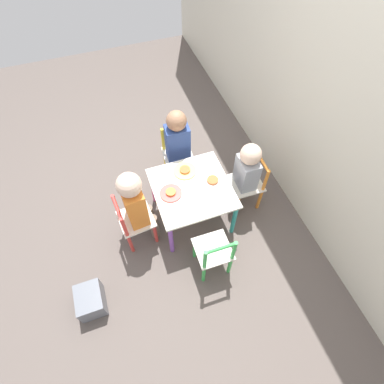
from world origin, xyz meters
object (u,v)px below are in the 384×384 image
(chair_green, at_px, (214,253))
(chair_red, at_px, (134,221))
(child_left, at_px, (178,143))
(child_front, at_px, (136,203))
(chair_orange, at_px, (248,184))
(storage_bin, at_px, (91,300))
(kids_table, at_px, (192,192))
(plate_front, at_px, (171,193))
(plate_left, at_px, (185,171))
(child_back, at_px, (245,172))
(plate_back, at_px, (213,181))
(chair_yellow, at_px, (177,155))

(chair_green, bearing_deg, chair_red, -41.82)
(child_left, bearing_deg, child_front, -130.33)
(chair_orange, height_order, child_front, child_front)
(chair_red, height_order, storage_bin, chair_red)
(kids_table, xyz_separation_m, plate_front, (-0.00, -0.17, 0.07))
(kids_table, height_order, chair_green, chair_green)
(chair_orange, xyz_separation_m, plate_left, (-0.19, -0.51, 0.17))
(chair_orange, bearing_deg, kids_table, -90.00)
(chair_red, xyz_separation_m, child_left, (-0.50, 0.54, 0.21))
(kids_table, height_order, child_left, child_left)
(child_back, bearing_deg, storage_bin, -69.59)
(child_left, relative_size, plate_left, 4.19)
(plate_left, bearing_deg, storage_bin, -55.36)
(plate_back, bearing_deg, chair_orange, 87.27)
(kids_table, bearing_deg, plate_back, 90.00)
(chair_orange, bearing_deg, storage_bin, -70.38)
(child_left, distance_m, plate_front, 0.49)
(child_left, height_order, plate_back, child_left)
(chair_green, distance_m, child_front, 0.68)
(child_front, relative_size, plate_front, 4.69)
(chair_yellow, height_order, chair_orange, same)
(plate_left, distance_m, plate_back, 0.25)
(child_left, relative_size, plate_back, 3.95)
(plate_front, xyz_separation_m, storage_bin, (0.49, -0.78, -0.34))
(chair_yellow, xyz_separation_m, plate_left, (0.33, -0.04, 0.17))
(kids_table, xyz_separation_m, chair_orange, (0.02, 0.51, -0.10))
(plate_front, bearing_deg, chair_green, 18.00)
(chair_yellow, xyz_separation_m, chair_orange, (0.52, 0.47, 0.00))
(chair_yellow, xyz_separation_m, child_front, (0.55, -0.48, 0.23))
(chair_red, relative_size, plate_front, 3.07)
(chair_yellow, distance_m, storage_bin, 1.41)
(child_back, bearing_deg, plate_front, -89.50)
(plate_front, bearing_deg, child_left, 155.32)
(chair_orange, distance_m, child_front, 0.98)
(child_back, bearing_deg, child_front, -86.40)
(plate_left, bearing_deg, child_front, -64.25)
(plate_back, relative_size, storage_bin, 0.87)
(child_back, xyz_separation_m, plate_front, (-0.01, -0.62, -0.01))
(child_front, relative_size, plate_back, 4.04)
(plate_left, bearing_deg, kids_table, -0.00)
(kids_table, distance_m, chair_orange, 0.52)
(chair_yellow, distance_m, plate_left, 0.37)
(kids_table, relative_size, child_back, 0.82)
(kids_table, height_order, plate_left, plate_left)
(chair_orange, distance_m, chair_green, 0.71)
(chair_red, xyz_separation_m, chair_green, (0.46, 0.50, 0.00))
(storage_bin, bearing_deg, child_front, 131.18)
(child_front, height_order, plate_left, child_front)
(kids_table, distance_m, chair_red, 0.52)
(chair_red, relative_size, chair_orange, 1.00)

